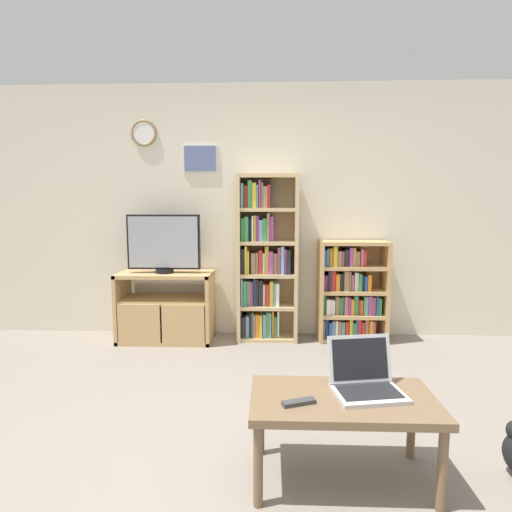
# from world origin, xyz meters

# --- Properties ---
(ground_plane) EXTENTS (18.00, 18.00, 0.00)m
(ground_plane) POSITION_xyz_m (0.00, 0.00, 0.00)
(ground_plane) COLOR gray
(wall_back) EXTENTS (6.40, 0.09, 2.60)m
(wall_back) POSITION_xyz_m (-0.00, 2.40, 1.30)
(wall_back) COLOR beige
(wall_back) RESTS_ON ground_plane
(tv_stand) EXTENTS (0.94, 0.45, 0.70)m
(tv_stand) POSITION_xyz_m (-0.86, 2.10, 0.35)
(tv_stand) COLOR tan
(tv_stand) RESTS_ON ground_plane
(television) EXTENTS (0.72, 0.18, 0.58)m
(television) POSITION_xyz_m (-0.86, 2.09, 0.99)
(television) COLOR black
(television) RESTS_ON tv_stand
(bookshelf_tall) EXTENTS (0.61, 0.32, 1.67)m
(bookshelf_tall) POSITION_xyz_m (0.13, 2.21, 0.80)
(bookshelf_tall) COLOR tan
(bookshelf_tall) RESTS_ON ground_plane
(bookshelf_short) EXTENTS (0.69, 0.32, 1.01)m
(bookshelf_short) POSITION_xyz_m (1.00, 2.21, 0.48)
(bookshelf_short) COLOR tan
(bookshelf_short) RESTS_ON ground_plane
(coffee_table) EXTENTS (0.90, 0.47, 0.43)m
(coffee_table) POSITION_xyz_m (0.55, 0.05, 0.38)
(coffee_table) COLOR brown
(coffee_table) RESTS_ON ground_plane
(laptop) EXTENTS (0.37, 0.33, 0.26)m
(laptop) POSITION_xyz_m (0.67, 0.11, 0.50)
(laptop) COLOR #B7BABC
(laptop) RESTS_ON coffee_table
(remote_near_laptop) EXTENTS (0.17, 0.10, 0.02)m
(remote_near_laptop) POSITION_xyz_m (0.33, -0.04, 0.44)
(remote_near_laptop) COLOR #38383A
(remote_near_laptop) RESTS_ON coffee_table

